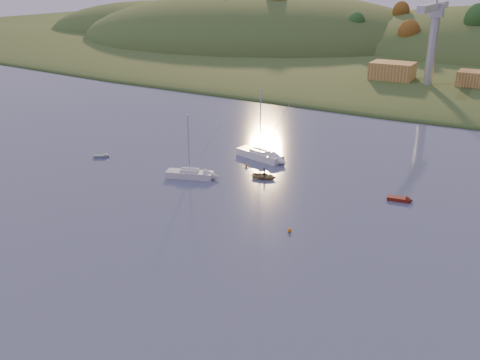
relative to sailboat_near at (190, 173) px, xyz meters
The scene contains 17 objects.
far_shore 190.30m from the sailboat_near, 85.03° to the left, with size 620.00×220.00×1.50m, color #2C451B.
shore_slope 125.68m from the sailboat_near, 82.46° to the left, with size 640.00×150.00×7.00m, color #2C451B.
hill_left_far 226.00m from the sailboat_near, 129.42° to the left, with size 120.00×100.00×32.00m, color #2C451B.
hill_left 175.71m from the sailboat_near, 114.73° to the left, with size 170.00×140.00×44.00m, color #2C451B.
hillside_trees 145.53m from the sailboat_near, 83.50° to the left, with size 280.00×50.00×32.00m, color #1C481A, non-canonical shape.
wharf 84.37m from the sailboat_near, 75.25° to the left, with size 42.00×16.00×2.40m, color slate.
shed_west 83.13m from the sailboat_near, 84.13° to the left, with size 11.00×8.00×4.80m, color #A56937.
shed_east 88.71m from the sailboat_near, 70.57° to the left, with size 9.00×7.00×4.00m, color #A56937.
dock_crane 81.82m from the sailboat_near, 76.66° to the left, with size 3.20×28.00×20.30m.
sailboat_near is the anchor object (origin of this frame).
sailboat_far 14.30m from the sailboat_near, 69.22° to the left, with size 9.02×4.61×12.00m.
canoe 11.41m from the sailboat_near, 27.76° to the left, with size 2.70×3.79×0.78m, color olive.
paddler 11.41m from the sailboat_near, 27.76° to the left, with size 0.53×0.35×1.46m, color black.
red_tender 31.48m from the sailboat_near, 12.91° to the left, with size 3.62×1.70×1.19m.
grey_dinghy 18.19m from the sailboat_near, behind, with size 2.78×2.40×1.01m.
buoy_1 23.04m from the sailboat_near, 23.71° to the right, with size 0.50×0.50×0.50m, color orange.
buoy_2 10.00m from the sailboat_near, 58.69° to the left, with size 0.50×0.50×0.50m, color orange.
Camera 1 is at (28.27, -22.00, 29.07)m, focal length 40.00 mm.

